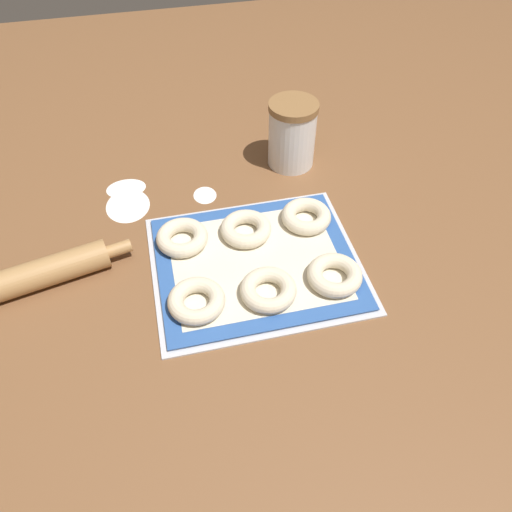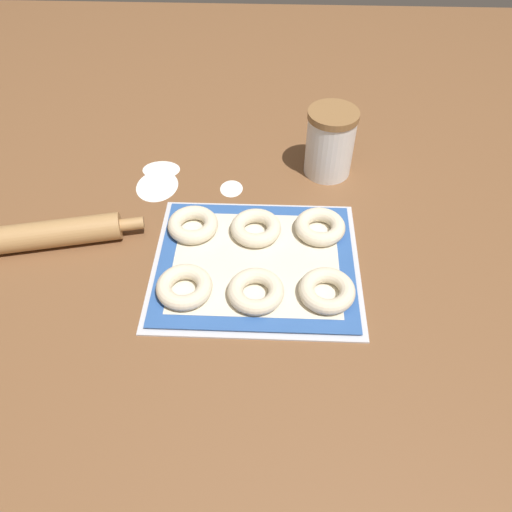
# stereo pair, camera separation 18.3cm
# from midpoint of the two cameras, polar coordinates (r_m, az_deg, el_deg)

# --- Properties ---
(ground_plane) EXTENTS (2.80, 2.80, 0.00)m
(ground_plane) POSITION_cam_midpoint_polar(r_m,az_deg,el_deg) (1.03, -5.81, -2.04)
(ground_plane) COLOR brown
(baking_tray) EXTENTS (0.43, 0.37, 0.01)m
(baking_tray) POSITION_cam_midpoint_polar(r_m,az_deg,el_deg) (1.03, -5.04, -1.35)
(baking_tray) COLOR silver
(baking_tray) RESTS_ON ground_plane
(baking_mat) EXTENTS (0.40, 0.35, 0.00)m
(baking_mat) POSITION_cam_midpoint_polar(r_m,az_deg,el_deg) (1.03, -5.06, -1.15)
(baking_mat) COLOR #2D569E
(baking_mat) RESTS_ON baking_tray
(bagel_front_left) EXTENTS (0.11, 0.11, 0.03)m
(bagel_front_left) POSITION_cam_midpoint_polar(r_m,az_deg,el_deg) (0.96, -12.28, -5.59)
(bagel_front_left) COLOR beige
(bagel_front_left) RESTS_ON baking_mat
(bagel_front_center) EXTENTS (0.11, 0.11, 0.03)m
(bagel_front_center) POSITION_cam_midpoint_polar(r_m,az_deg,el_deg) (0.96, -4.03, -4.45)
(bagel_front_center) COLOR beige
(bagel_front_center) RESTS_ON baking_mat
(bagel_front_right) EXTENTS (0.11, 0.11, 0.03)m
(bagel_front_right) POSITION_cam_midpoint_polar(r_m,az_deg,el_deg) (0.98, 3.79, -2.74)
(bagel_front_right) COLOR beige
(bagel_front_right) RESTS_ON baking_mat
(bagel_back_left) EXTENTS (0.11, 0.11, 0.03)m
(bagel_back_left) POSITION_cam_midpoint_polar(r_m,az_deg,el_deg) (1.08, -13.28, 1.61)
(bagel_back_left) COLOR beige
(bagel_back_left) RESTS_ON baking_mat
(bagel_back_center) EXTENTS (0.11, 0.11, 0.03)m
(bagel_back_center) POSITION_cam_midpoint_polar(r_m,az_deg,el_deg) (1.07, -6.03, 2.65)
(bagel_back_center) COLOR beige
(bagel_back_center) RESTS_ON baking_mat
(bagel_back_right) EXTENTS (0.11, 0.11, 0.03)m
(bagel_back_right) POSITION_cam_midpoint_polar(r_m,az_deg,el_deg) (1.10, 1.06, 4.13)
(bagel_back_right) COLOR beige
(bagel_back_right) RESTS_ON baking_mat
(flour_canister) EXTENTS (0.12, 0.12, 0.17)m
(flour_canister) POSITION_cam_midpoint_polar(r_m,az_deg,el_deg) (1.24, -0.13, 13.45)
(flour_canister) COLOR white
(flour_canister) RESTS_ON ground_plane
(rolling_pin) EXTENTS (0.42, 0.13, 0.06)m
(rolling_pin) POSITION_cam_midpoint_polar(r_m,az_deg,el_deg) (1.11, -29.21, -2.72)
(rolling_pin) COLOR #AD7F4C
(rolling_pin) RESTS_ON ground_plane
(flour_patch_near) EXTENTS (0.10, 0.12, 0.00)m
(flour_patch_near) POSITION_cam_midpoint_polar(r_m,az_deg,el_deg) (1.23, -18.67, 5.15)
(flour_patch_near) COLOR white
(flour_patch_near) RESTS_ON ground_plane
(flour_patch_far) EXTENTS (0.09, 0.07, 0.00)m
(flour_patch_far) POSITION_cam_midpoint_polar(r_m,az_deg,el_deg) (1.28, -18.71, 7.02)
(flour_patch_far) COLOR white
(flour_patch_far) RESTS_ON ground_plane
(flour_patch_side) EXTENTS (0.05, 0.06, 0.00)m
(flour_patch_side) POSITION_cam_midpoint_polar(r_m,az_deg,el_deg) (1.21, -10.21, 6.53)
(flour_patch_side) COLOR white
(flour_patch_side) RESTS_ON ground_plane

